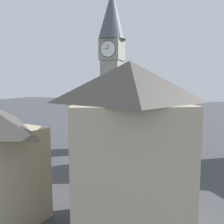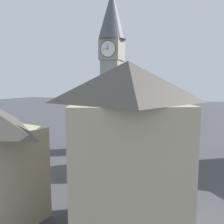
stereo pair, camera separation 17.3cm
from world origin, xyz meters
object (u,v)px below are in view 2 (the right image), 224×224
(car_blue_kerb, at_px, (125,132))
(car_white_side, at_px, (99,127))
(pedestrian, at_px, (137,138))
(lamp_post, at_px, (143,123))
(tree, at_px, (142,120))
(car_red_corner, at_px, (159,131))
(clock_tower, at_px, (112,58))
(building_terrace_right, at_px, (127,147))
(car_silver_kerb, at_px, (20,145))

(car_blue_kerb, bearing_deg, car_white_side, -24.11)
(pedestrian, bearing_deg, lamp_post, -129.57)
(car_blue_kerb, distance_m, tree, 15.54)
(car_white_side, xyz_separation_m, pedestrian, (-9.48, 7.21, 0.25))
(car_blue_kerb, relative_size, car_red_corner, 1.01)
(clock_tower, distance_m, tree, 10.50)
(car_blue_kerb, relative_size, car_white_side, 1.02)
(car_blue_kerb, relative_size, building_terrace_right, 0.43)
(clock_tower, bearing_deg, car_red_corner, -112.35)
(building_terrace_right, bearing_deg, clock_tower, -65.21)
(tree, bearing_deg, pedestrian, -71.43)
(clock_tower, height_order, tree, clock_tower)
(pedestrian, bearing_deg, clock_tower, 55.63)
(car_white_side, bearing_deg, car_blue_kerb, 155.89)
(lamp_post, bearing_deg, tree, 103.44)
(car_blue_kerb, xyz_separation_m, lamp_post, (-4.07, 3.67, 2.40))
(car_silver_kerb, xyz_separation_m, pedestrian, (-14.00, -8.78, 0.25))
(building_terrace_right, xyz_separation_m, lamp_post, (4.34, -20.75, -2.08))
(tree, height_order, building_terrace_right, building_terrace_right)
(car_silver_kerb, height_order, tree, tree)
(building_terrace_right, bearing_deg, lamp_post, -78.19)
(clock_tower, xyz_separation_m, tree, (-5.51, 5.30, -7.20))
(car_blue_kerb, height_order, car_silver_kerb, same)
(car_silver_kerb, bearing_deg, clock_tower, -156.01)
(clock_tower, relative_size, car_red_corner, 4.84)
(car_red_corner, bearing_deg, pedestrian, 74.64)
(building_terrace_right, relative_size, lamp_post, 2.20)
(car_blue_kerb, xyz_separation_m, pedestrian, (-3.39, 4.48, 0.25))
(car_silver_kerb, relative_size, pedestrian, 2.56)
(car_blue_kerb, bearing_deg, building_terrace_right, 109.00)
(clock_tower, distance_m, car_white_side, 17.41)
(car_silver_kerb, height_order, pedestrian, pedestrian)
(pedestrian, relative_size, building_terrace_right, 0.16)
(car_white_side, bearing_deg, building_terrace_right, 118.11)
(car_blue_kerb, distance_m, pedestrian, 5.63)
(building_terrace_right, height_order, lamp_post, building_terrace_right)
(car_red_corner, bearing_deg, clock_tower, 67.65)
(car_red_corner, height_order, building_terrace_right, building_terrace_right)
(car_white_side, distance_m, lamp_post, 12.24)
(clock_tower, height_order, car_silver_kerb, clock_tower)
(car_silver_kerb, relative_size, car_red_corner, 0.99)
(car_red_corner, relative_size, building_terrace_right, 0.43)
(car_silver_kerb, relative_size, tree, 0.55)
(car_white_side, bearing_deg, pedestrian, 142.76)
(clock_tower, relative_size, lamp_post, 4.54)
(car_white_side, bearing_deg, car_silver_kerb, 74.21)
(car_red_corner, height_order, tree, tree)
(car_blue_kerb, distance_m, car_white_side, 6.67)
(car_white_side, relative_size, tree, 0.55)
(car_red_corner, distance_m, building_terrace_right, 27.77)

